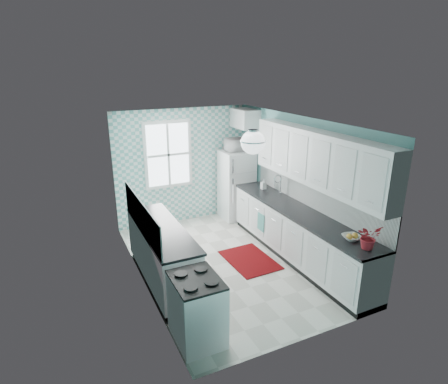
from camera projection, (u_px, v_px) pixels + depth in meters
name	position (u px, v px, depth m)	size (l,w,h in m)	color
floor	(227.00, 263.00, 6.69)	(3.00, 4.40, 0.02)	silver
ceiling	(228.00, 121.00, 5.87)	(3.00, 4.40, 0.02)	white
wall_back	(183.00, 166.00, 8.17)	(3.00, 0.02, 2.50)	#6BAFAD
wall_front	(310.00, 254.00, 4.39)	(3.00, 0.02, 2.50)	#6BAFAD
wall_left	(138.00, 211.00, 5.67)	(0.02, 4.40, 2.50)	#6BAFAD
wall_right	(301.00, 185.00, 6.90)	(0.02, 4.40, 2.50)	#6BAFAD
accent_wall	(184.00, 166.00, 8.15)	(3.00, 0.01, 2.50)	#65B0AA
window	(168.00, 155.00, 7.89)	(1.04, 0.05, 1.44)	white
backsplash_right	(314.00, 194.00, 6.56)	(0.02, 3.60, 0.51)	white
backsplash_left	(141.00, 216.00, 5.63)	(0.02, 2.15, 0.51)	white
upper_cabinets_right	(317.00, 159.00, 6.10)	(0.33, 3.20, 0.90)	silver
upper_cabinet_fridge	(245.00, 119.00, 8.05)	(0.40, 0.74, 0.40)	silver
ceiling_light	(253.00, 142.00, 5.25)	(0.34, 0.34, 0.35)	silver
base_cabinets_right	(298.00, 236.00, 6.69)	(0.60, 3.60, 0.90)	white
countertop_right	(299.00, 212.00, 6.53)	(0.63, 3.60, 0.04)	black
base_cabinets_left	(162.00, 256.00, 5.99)	(0.60, 2.15, 0.90)	white
countertop_left	(162.00, 229.00, 5.84)	(0.63, 2.15, 0.04)	black
fridge	(236.00, 185.00, 8.44)	(0.68, 0.68, 1.56)	white
stove	(197.00, 308.00, 4.70)	(0.58, 0.72, 0.86)	silver
sink	(273.00, 196.00, 7.27)	(0.48, 0.40, 0.53)	silver
rug	(250.00, 260.00, 6.76)	(0.76, 1.09, 0.02)	maroon
dish_towel	(261.00, 222.00, 7.20)	(0.02, 0.23, 0.35)	#63B6AD
fruit_bowl	(352.00, 238.00, 5.44)	(0.26, 0.26, 0.07)	white
potted_plant	(369.00, 237.00, 5.14)	(0.31, 0.27, 0.35)	#BA1B3A
soap_bottle	(263.00, 184.00, 7.62)	(0.09, 0.10, 0.21)	#94A5AA
microwave	(237.00, 145.00, 8.15)	(0.49, 0.33, 0.27)	white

